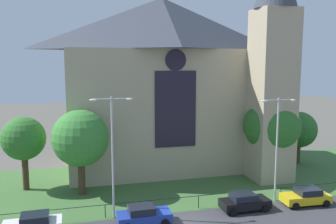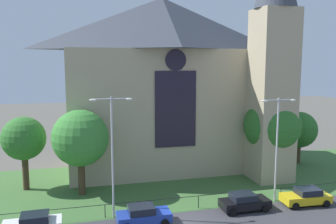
# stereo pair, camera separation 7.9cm
# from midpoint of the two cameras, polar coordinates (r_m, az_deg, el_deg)

# --- Properties ---
(ground) EXTENTS (160.00, 160.00, 0.00)m
(ground) POSITION_cam_midpoint_polar(r_m,az_deg,el_deg) (38.56, -2.12, -11.11)
(ground) COLOR #56544C
(grass_verge) EXTENTS (120.00, 20.00, 0.01)m
(grass_verge) POSITION_cam_midpoint_polar(r_m,az_deg,el_deg) (36.72, -1.45, -12.10)
(grass_verge) COLOR #3D6633
(grass_verge) RESTS_ON ground
(church_building) EXTENTS (23.20, 16.20, 26.00)m
(church_building) POSITION_cam_midpoint_polar(r_m,az_deg,el_deg) (42.59, 0.23, 4.83)
(church_building) COLOR tan
(church_building) RESTS_ON ground
(iron_railing) EXTENTS (32.14, 0.07, 1.13)m
(iron_railing) POSITION_cam_midpoint_polar(r_m,az_deg,el_deg) (32.00, 4.82, -13.36)
(iron_railing) COLOR black
(iron_railing) RESTS_ON ground
(tree_left_near) EXTENTS (5.34, 5.34, 8.19)m
(tree_left_near) POSITION_cam_midpoint_polar(r_m,az_deg,el_deg) (34.71, -13.84, -4.09)
(tree_left_near) COLOR #423021
(tree_left_near) RESTS_ON ground
(tree_right_near) EXTENTS (6.12, 6.12, 8.85)m
(tree_right_near) POSITION_cam_midpoint_polar(r_m,az_deg,el_deg) (40.27, 16.18, -2.12)
(tree_right_near) COLOR brown
(tree_right_near) RESTS_ON ground
(tree_left_far) EXTENTS (4.27, 4.27, 7.33)m
(tree_left_far) POSITION_cam_midpoint_polar(r_m,az_deg,el_deg) (37.83, -22.05, -4.00)
(tree_left_far) COLOR #423021
(tree_left_far) RESTS_ON ground
(tree_right_far) EXTENTS (4.47, 4.47, 6.50)m
(tree_right_far) POSITION_cam_midpoint_polar(r_m,az_deg,el_deg) (47.49, 20.05, -2.68)
(tree_right_far) COLOR #4C3823
(tree_right_far) RESTS_ON ground
(streetlamp_near) EXTENTS (3.37, 0.26, 9.94)m
(streetlamp_near) POSITION_cam_midpoint_polar(r_m,az_deg,el_deg) (28.89, -8.93, -5.01)
(streetlamp_near) COLOR #B2B2B7
(streetlamp_near) RESTS_ON ground
(streetlamp_far) EXTENTS (3.37, 0.26, 9.47)m
(streetlamp_far) POSITION_cam_midpoint_polar(r_m,az_deg,el_deg) (33.55, 16.92, -3.89)
(streetlamp_far) COLOR #B2B2B7
(streetlamp_far) RESTS_ON ground
(parked_car_white) EXTENTS (4.25, 2.12, 1.51)m
(parked_car_white) POSITION_cam_midpoint_polar(r_m,az_deg,el_deg) (29.38, -20.76, -16.37)
(parked_car_white) COLOR silver
(parked_car_white) RESTS_ON ground
(parked_car_blue) EXTENTS (4.24, 2.10, 1.51)m
(parked_car_blue) POSITION_cam_midpoint_polar(r_m,az_deg,el_deg) (29.13, -4.01, -16.06)
(parked_car_blue) COLOR #1E3899
(parked_car_blue) RESTS_ON ground
(parked_car_black) EXTENTS (4.23, 2.08, 1.51)m
(parked_car_black) POSITION_cam_midpoint_polar(r_m,az_deg,el_deg) (32.21, 11.99, -13.81)
(parked_car_black) COLOR black
(parked_car_black) RESTS_ON ground
(parked_car_yellow) EXTENTS (4.28, 2.19, 1.51)m
(parked_car_yellow) POSITION_cam_midpoint_polar(r_m,az_deg,el_deg) (34.92, 21.05, -12.43)
(parked_car_yellow) COLOR gold
(parked_car_yellow) RESTS_ON ground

